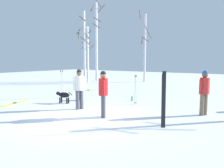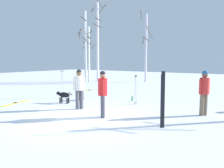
{
  "view_description": "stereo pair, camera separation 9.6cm",
  "coord_description": "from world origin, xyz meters",
  "views": [
    {
      "loc": [
        5.27,
        -5.75,
        2.09
      ],
      "look_at": [
        -0.28,
        2.37,
        1.0
      ],
      "focal_mm": 34.3,
      "sensor_mm": 36.0,
      "label": 1
    },
    {
      "loc": [
        5.35,
        -5.7,
        2.09
      ],
      "look_at": [
        -0.28,
        2.37,
        1.0
      ],
      "focal_mm": 34.3,
      "sensor_mm": 36.0,
      "label": 2
    }
  ],
  "objects": [
    {
      "name": "ground_plane",
      "position": [
        0.0,
        0.0,
        0.0
      ],
      "size": [
        60.0,
        60.0,
        0.0
      ],
      "primitive_type": "plane",
      "color": "white"
    },
    {
      "name": "person_0",
      "position": [
        -0.99,
        0.93,
        0.98
      ],
      "size": [
        0.34,
        0.47,
        1.72
      ],
      "color": "#4C4C56",
      "rests_on": "ground_plane"
    },
    {
      "name": "person_1",
      "position": [
        0.65,
        0.44,
        0.98
      ],
      "size": [
        0.36,
        0.43,
        1.72
      ],
      "color": "#4C4C56",
      "rests_on": "ground_plane"
    },
    {
      "name": "person_2",
      "position": [
        3.63,
        2.85,
        0.98
      ],
      "size": [
        0.34,
        0.47,
        1.72
      ],
      "color": "#72604C",
      "rests_on": "ground_plane"
    },
    {
      "name": "dog",
      "position": [
        -2.52,
        1.42,
        0.39
      ],
      "size": [
        0.88,
        0.37,
        0.57
      ],
      "color": "black",
      "rests_on": "ground_plane"
    },
    {
      "name": "ski_pair_planted_0",
      "position": [
        2.92,
        0.5,
        0.88
      ],
      "size": [
        0.12,
        0.1,
        1.77
      ],
      "color": "black",
      "rests_on": "ground_plane"
    },
    {
      "name": "ski_pair_lying_0",
      "position": [
        -4.43,
        5.44,
        0.01
      ],
      "size": [
        1.06,
        1.59,
        0.05
      ],
      "color": "yellow",
      "rests_on": "ground_plane"
    },
    {
      "name": "ski_pair_lying_1",
      "position": [
        -4.42,
        0.08,
        0.01
      ],
      "size": [
        0.7,
        1.77,
        0.05
      ],
      "color": "yellow",
      "rests_on": "ground_plane"
    },
    {
      "name": "ski_poles_0",
      "position": [
        0.51,
        3.19,
        0.75
      ],
      "size": [
        0.07,
        0.2,
        1.4
      ],
      "color": "#B2B2BC",
      "rests_on": "ground_plane"
    },
    {
      "name": "ski_poles_1",
      "position": [
        -3.75,
        2.47,
        0.82
      ],
      "size": [
        0.07,
        0.24,
        1.54
      ],
      "color": "#B2B2BC",
      "rests_on": "ground_plane"
    },
    {
      "name": "backpack_0",
      "position": [
        -2.37,
        2.45,
        0.21
      ],
      "size": [
        0.3,
        0.32,
        0.44
      ],
      "color": "black",
      "rests_on": "ground_plane"
    },
    {
      "name": "water_bottle_0",
      "position": [
        -0.02,
        3.82,
        0.11
      ],
      "size": [
        0.08,
        0.08,
        0.24
      ],
      "color": "green",
      "rests_on": "ground_plane"
    },
    {
      "name": "birch_tree_0",
      "position": [
        -8.4,
        9.62,
        3.46
      ],
      "size": [
        1.39,
        1.4,
        6.66
      ],
      "color": "silver",
      "rests_on": "ground_plane"
    },
    {
      "name": "birch_tree_1",
      "position": [
        -8.21,
        11.24,
        4.11
      ],
      "size": [
        1.32,
        1.38,
        7.92
      ],
      "color": "silver",
      "rests_on": "ground_plane"
    },
    {
      "name": "birch_tree_2",
      "position": [
        -8.21,
        9.87,
        2.72
      ],
      "size": [
        1.31,
        1.29,
        5.24
      ],
      "color": "silver",
      "rests_on": "ground_plane"
    },
    {
      "name": "birch_tree_3",
      "position": [
        -3.84,
        13.15,
        3.37
      ],
      "size": [
        1.36,
        1.0,
        6.93
      ],
      "color": "silver",
      "rests_on": "ground_plane"
    }
  ]
}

